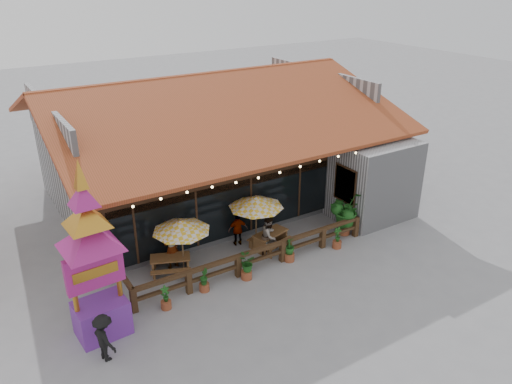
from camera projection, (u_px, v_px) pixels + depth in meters
ground at (285, 252)px, 20.23m from camera, size 100.00×100.00×0.00m
restaurant_building at (214, 153)px, 24.57m from camera, size 15.50×14.73×6.09m
patio_railing at (241, 257)px, 18.69m from camera, size 10.00×2.60×0.92m
umbrella_left at (181, 226)px, 18.03m from camera, size 2.41×2.41×2.30m
umbrella_right at (256, 202)px, 19.71m from camera, size 2.43×2.43×2.37m
picnic_table_left at (170, 262)px, 18.63m from camera, size 1.84×1.72×0.71m
picnic_table_right at (270, 237)px, 20.33m from camera, size 1.76×1.61×0.71m
thai_sign_tower at (90, 241)px, 14.38m from camera, size 2.48×2.48×6.29m
tropical_plant at (345, 210)px, 21.18m from camera, size 1.86×1.82×1.95m
diner_a at (172, 248)px, 18.83m from camera, size 0.70×0.54×1.72m
diner_b at (269, 235)px, 19.76m from camera, size 1.03×1.00×1.67m
diner_c at (238, 229)px, 20.49m from camera, size 0.89×0.53×1.41m
pedestrian at (104, 338)px, 14.39m from camera, size 0.80×1.11×1.54m
planter_a at (166, 299)px, 16.73m from camera, size 0.36×0.36×0.88m
planter_b at (204, 281)px, 17.63m from camera, size 0.40×0.42×0.90m
planter_c at (246, 266)px, 18.26m from camera, size 0.80×0.79×1.00m
planter_d at (289, 250)px, 19.43m from camera, size 0.51×0.51×1.01m
planter_e at (337, 239)px, 20.38m from camera, size 0.38×0.38×0.92m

